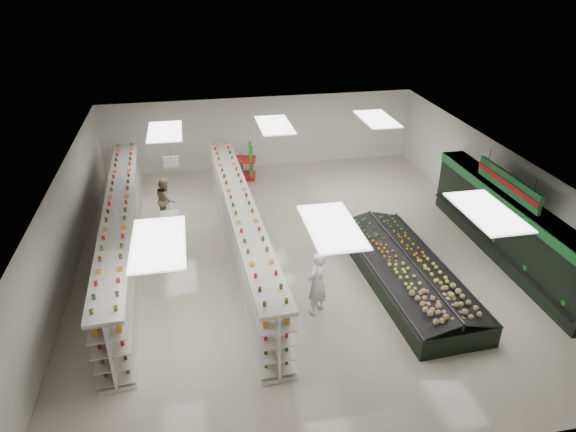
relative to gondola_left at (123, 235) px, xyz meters
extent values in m
plane|color=beige|center=(5.48, -0.64, -0.92)|extent=(16.00, 16.00, 0.00)
cube|color=white|center=(5.48, -0.64, 2.28)|extent=(14.00, 16.00, 0.02)
cube|color=white|center=(5.48, 7.36, 0.68)|extent=(14.00, 0.02, 3.20)
cube|color=white|center=(5.48, -8.64, 0.68)|extent=(14.00, 0.02, 3.20)
cube|color=white|center=(-1.52, -0.64, 0.68)|extent=(0.02, 16.00, 3.20)
cube|color=white|center=(12.48, -0.64, 0.68)|extent=(0.02, 16.00, 3.20)
cube|color=black|center=(12.03, -2.14, 0.18)|extent=(0.80, 8.00, 2.20)
cube|color=#1B672E|center=(12.01, -2.14, 1.13)|extent=(0.85, 8.00, 0.30)
cube|color=black|center=(11.78, -2.14, -0.37)|extent=(0.55, 7.80, 0.15)
cube|color=silver|center=(11.88, -2.14, 0.43)|extent=(0.45, 7.70, 0.03)
cube|color=silver|center=(11.88, -2.14, 0.73)|extent=(0.45, 7.70, 0.03)
cube|color=white|center=(1.68, -2.64, 1.83)|extent=(0.50, 0.06, 0.40)
cube|color=#B01418|center=(1.68, -2.64, 1.83)|extent=(0.52, 0.02, 0.12)
cylinder|color=black|center=(1.68, -2.64, 2.13)|extent=(0.01, 0.01, 0.50)
cube|color=white|center=(1.68, 1.36, 1.83)|extent=(0.50, 0.06, 0.40)
cube|color=#B01418|center=(1.68, 1.36, 1.83)|extent=(0.52, 0.02, 0.12)
cylinder|color=black|center=(1.68, 1.36, 2.13)|extent=(0.01, 0.01, 0.50)
cube|color=#1B672E|center=(11.73, -2.14, 1.73)|extent=(0.10, 3.20, 0.60)
cube|color=#B01418|center=(11.67, -2.14, 1.73)|extent=(0.03, 3.20, 0.18)
cylinder|color=black|center=(11.73, -3.34, 2.13)|extent=(0.01, 0.01, 0.50)
cylinder|color=black|center=(11.73, -0.94, 2.13)|extent=(0.01, 0.01, 0.50)
cube|color=silver|center=(0.00, 0.00, -0.86)|extent=(1.34, 11.61, 0.12)
cube|color=silver|center=(0.00, 0.00, 0.04)|extent=(0.53, 11.57, 1.93)
cube|color=silver|center=(0.00, 0.00, 1.05)|extent=(1.34, 11.61, 0.08)
cube|color=silver|center=(-0.22, -0.01, -0.75)|extent=(0.89, 11.49, 0.03)
cube|color=silver|center=(-0.22, -0.01, -0.33)|extent=(0.89, 11.49, 0.03)
cube|color=silver|center=(-0.22, -0.01, 0.10)|extent=(0.89, 11.49, 0.03)
cube|color=silver|center=(-0.22, -0.01, 0.52)|extent=(0.89, 11.49, 0.03)
cube|color=silver|center=(-0.22, -0.01, 0.94)|extent=(0.89, 11.49, 0.03)
cube|color=silver|center=(0.22, 0.01, -0.75)|extent=(0.89, 11.49, 0.03)
cube|color=silver|center=(0.22, 0.01, -0.33)|extent=(0.89, 11.49, 0.03)
cube|color=silver|center=(0.22, 0.01, 0.10)|extent=(0.89, 11.49, 0.03)
cube|color=silver|center=(0.22, 0.01, 0.52)|extent=(0.89, 11.49, 0.03)
cube|color=silver|center=(0.22, 0.01, 0.94)|extent=(0.89, 11.49, 0.03)
cube|color=silver|center=(3.71, -0.46, -0.86)|extent=(1.29, 11.52, 0.11)
cube|color=silver|center=(3.71, -0.46, 0.04)|extent=(0.49, 11.49, 1.92)
cube|color=silver|center=(3.71, -0.46, 1.03)|extent=(1.29, 11.52, 0.08)
cube|color=silver|center=(3.49, -0.47, -0.75)|extent=(0.85, 11.41, 0.03)
cube|color=silver|center=(3.49, -0.47, -0.33)|extent=(0.85, 11.41, 0.03)
cube|color=silver|center=(3.49, -0.47, 0.09)|extent=(0.85, 11.41, 0.03)
cube|color=silver|center=(3.49, -0.47, 0.51)|extent=(0.85, 11.41, 0.03)
cube|color=silver|center=(3.49, -0.47, 0.93)|extent=(0.85, 11.41, 0.03)
cube|color=silver|center=(3.93, -0.45, -0.75)|extent=(0.85, 11.41, 0.03)
cube|color=silver|center=(3.93, -0.45, -0.33)|extent=(0.85, 11.41, 0.03)
cube|color=silver|center=(3.93, -0.45, 0.09)|extent=(0.85, 11.41, 0.03)
cube|color=silver|center=(3.93, -0.45, 0.51)|extent=(0.85, 11.41, 0.03)
cube|color=silver|center=(3.93, -0.45, 0.93)|extent=(0.85, 11.41, 0.03)
cube|color=black|center=(8.35, -2.97, -0.61)|extent=(2.43, 6.40, 0.63)
cube|color=#262626|center=(7.31, -3.02, -0.27)|extent=(0.33, 6.31, 0.05)
cube|color=#262626|center=(9.40, -2.93, -0.27)|extent=(0.33, 6.31, 0.05)
cube|color=black|center=(7.79, -3.00, -0.18)|extent=(1.43, 6.27, 0.32)
cube|color=black|center=(8.91, -2.95, -0.18)|extent=(1.43, 6.27, 0.32)
cube|color=#262626|center=(8.35, -2.97, -0.09)|extent=(0.31, 6.22, 0.23)
cube|color=#B01418|center=(4.40, 5.97, -0.82)|extent=(1.37, 1.06, 0.20)
cube|color=red|center=(4.40, 5.97, -0.06)|extent=(1.43, 1.12, 0.10)
imported|color=silver|center=(5.38, -3.78, 0.05)|extent=(0.84, 0.81, 1.93)
imported|color=tan|center=(1.28, 2.57, -0.08)|extent=(0.53, 0.84, 1.69)
camera|label=1|loc=(2.43, -14.85, 8.05)|focal=32.00mm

